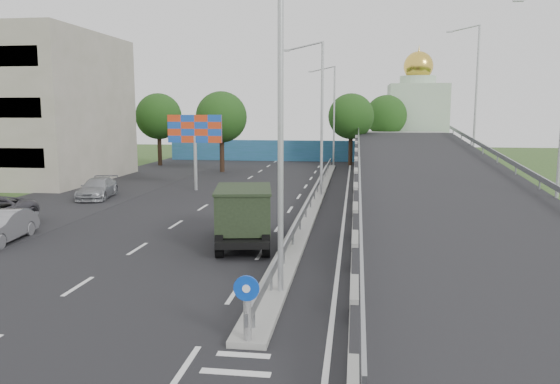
% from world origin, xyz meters
% --- Properties ---
extents(road_surface, '(26.00, 90.00, 0.04)m').
position_xyz_m(road_surface, '(-3.00, 20.00, 0.00)').
color(road_surface, black).
rests_on(road_surface, ground).
extents(parking_strip, '(8.00, 90.00, 0.05)m').
position_xyz_m(parking_strip, '(-16.00, 20.00, 0.00)').
color(parking_strip, black).
rests_on(parking_strip, ground).
extents(median, '(1.00, 44.00, 0.20)m').
position_xyz_m(median, '(0.00, 24.00, 0.10)').
color(median, gray).
rests_on(median, ground).
extents(overpass_ramp, '(10.00, 50.00, 3.50)m').
position_xyz_m(overpass_ramp, '(7.50, 24.00, 1.75)').
color(overpass_ramp, gray).
rests_on(overpass_ramp, ground).
extents(median_guardrail, '(0.09, 44.00, 0.71)m').
position_xyz_m(median_guardrail, '(0.00, 24.00, 0.75)').
color(median_guardrail, gray).
rests_on(median_guardrail, median).
extents(sign_bollard, '(0.64, 0.23, 1.67)m').
position_xyz_m(sign_bollard, '(0.00, 2.17, 1.03)').
color(sign_bollard, black).
rests_on(sign_bollard, median).
extents(lamp_post_near, '(2.74, 0.18, 10.08)m').
position_xyz_m(lamp_post_near, '(0.11, 6.00, 5.81)').
color(lamp_post_near, '#B2B5B7').
rests_on(lamp_post_near, median).
extents(lamp_post_mid, '(2.74, 0.18, 10.08)m').
position_xyz_m(lamp_post_mid, '(0.11, 26.00, 5.81)').
color(lamp_post_mid, '#B2B5B7').
rests_on(lamp_post_mid, median).
extents(lamp_post_far, '(2.74, 0.18, 10.08)m').
position_xyz_m(lamp_post_far, '(0.11, 46.00, 5.81)').
color(lamp_post_far, '#B2B5B7').
rests_on(lamp_post_far, median).
extents(blue_wall, '(30.00, 0.50, 2.40)m').
position_xyz_m(blue_wall, '(-4.00, 52.00, 1.20)').
color(blue_wall, '#205E77').
rests_on(blue_wall, ground).
extents(church, '(7.00, 7.00, 13.80)m').
position_xyz_m(church, '(10.00, 60.00, 5.31)').
color(church, '#B2CCAD').
rests_on(church, ground).
extents(billboard, '(4.00, 0.24, 5.50)m').
position_xyz_m(billboard, '(-9.00, 28.00, 4.19)').
color(billboard, '#B2B5B7').
rests_on(billboard, ground).
extents(tree_left_mid, '(4.80, 4.80, 7.60)m').
position_xyz_m(tree_left_mid, '(-10.00, 40.00, 5.18)').
color(tree_left_mid, black).
rests_on(tree_left_mid, ground).
extents(tree_median_far, '(4.80, 4.80, 7.60)m').
position_xyz_m(tree_median_far, '(2.00, 48.00, 5.18)').
color(tree_median_far, black).
rests_on(tree_median_far, ground).
extents(tree_left_far, '(4.80, 4.80, 7.60)m').
position_xyz_m(tree_left_far, '(-18.00, 45.00, 5.18)').
color(tree_left_far, black).
rests_on(tree_left_far, ground).
extents(tree_ramp_far, '(4.80, 4.80, 7.60)m').
position_xyz_m(tree_ramp_far, '(6.00, 55.00, 5.18)').
color(tree_ramp_far, black).
rests_on(tree_ramp_far, ground).
extents(dump_truck, '(3.13, 6.16, 2.59)m').
position_xyz_m(dump_truck, '(-2.23, 12.64, 1.43)').
color(dump_truck, black).
rests_on(dump_truck, ground).
extents(parked_car_b, '(1.92, 4.43, 1.42)m').
position_xyz_m(parked_car_b, '(-13.00, 11.38, 0.71)').
color(parked_car_b, gray).
rests_on(parked_car_b, ground).
extents(parked_car_d, '(2.64, 4.88, 1.34)m').
position_xyz_m(parked_car_d, '(-14.44, 23.53, 0.67)').
color(parked_car_d, gray).
rests_on(parked_car_d, ground).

